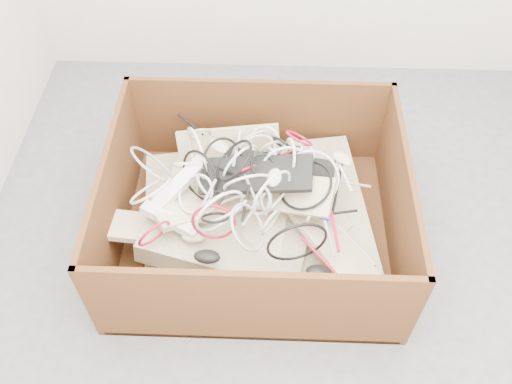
{
  "coord_description": "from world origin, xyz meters",
  "views": [
    {
      "loc": [
        -0.14,
        -1.31,
        2.16
      ],
      "look_at": [
        -0.19,
        0.22,
        0.3
      ],
      "focal_mm": 38.72,
      "sensor_mm": 36.0,
      "label": 1
    }
  ],
  "objects_px": {
    "power_strip_left": "(178,186)",
    "cardboard_box": "(252,219)",
    "vga_plug": "(325,215)",
    "power_strip_right": "(169,220)"
  },
  "relations": [
    {
      "from": "cardboard_box",
      "to": "power_strip_left",
      "type": "distance_m",
      "value": 0.39
    },
    {
      "from": "power_strip_left",
      "to": "vga_plug",
      "type": "xyz_separation_m",
      "value": [
        0.62,
        -0.12,
        -0.02
      ]
    },
    {
      "from": "power_strip_right",
      "to": "vga_plug",
      "type": "relative_size",
      "value": 5.73
    },
    {
      "from": "cardboard_box",
      "to": "vga_plug",
      "type": "height_order",
      "value": "cardboard_box"
    },
    {
      "from": "vga_plug",
      "to": "cardboard_box",
      "type": "bearing_deg",
      "value": 177.45
    },
    {
      "from": "cardboard_box",
      "to": "power_strip_right",
      "type": "relative_size",
      "value": 4.95
    },
    {
      "from": "cardboard_box",
      "to": "power_strip_right",
      "type": "xyz_separation_m",
      "value": [
        -0.33,
        -0.16,
        0.2
      ]
    },
    {
      "from": "cardboard_box",
      "to": "power_strip_right",
      "type": "distance_m",
      "value": 0.42
    },
    {
      "from": "power_strip_left",
      "to": "cardboard_box",
      "type": "bearing_deg",
      "value": -46.72
    },
    {
      "from": "cardboard_box",
      "to": "vga_plug",
      "type": "bearing_deg",
      "value": -23.43
    }
  ]
}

